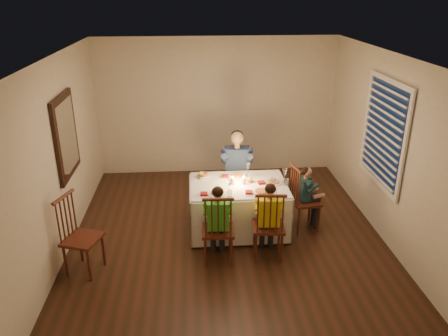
{
  "coord_description": "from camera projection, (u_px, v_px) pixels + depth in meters",
  "views": [
    {
      "loc": [
        -0.47,
        -5.57,
        3.4
      ],
      "look_at": [
        -0.04,
        0.15,
        1.02
      ],
      "focal_mm": 35.0,
      "sensor_mm": 36.0,
      "label": 1
    }
  ],
  "objects": [
    {
      "name": "ceiling",
      "position": [
        228.0,
        56.0,
        5.47
      ],
      "size": [
        5.0,
        5.0,
        0.0
      ],
      "primitive_type": "plane",
      "color": "white",
      "rests_on": "wall_back"
    },
    {
      "name": "chair_extra",
      "position": [
        87.0,
        270.0,
        5.67
      ],
      "size": [
        0.54,
        0.55,
        1.06
      ],
      "primitive_type": null,
      "rotation": [
        0.0,
        0.0,
        1.23
      ],
      "color": "#3D1D10",
      "rests_on": "ground"
    },
    {
      "name": "chair_end",
      "position": [
        303.0,
        227.0,
        6.68
      ],
      "size": [
        0.46,
        0.47,
        1.02
      ],
      "primitive_type": null,
      "rotation": [
        0.0,
        0.0,
        1.72
      ],
      "color": "#3D1D10",
      "rests_on": "ground"
    },
    {
      "name": "serving_bowl",
      "position": [
        203.0,
        176.0,
        6.57
      ],
      "size": [
        0.25,
        0.25,
        0.05
      ],
      "primitive_type": "imported",
      "rotation": [
        0.0,
        0.0,
        0.38
      ],
      "color": "white",
      "rests_on": "dining_table"
    },
    {
      "name": "setting_yellow",
      "position": [
        262.0,
        192.0,
        6.09
      ],
      "size": [
        0.26,
        0.26,
        0.02
      ],
      "primitive_type": "cylinder",
      "rotation": [
        0.0,
        0.0,
        0.0
      ],
      "color": "white",
      "rests_on": "dining_table"
    },
    {
      "name": "ground",
      "position": [
        227.0,
        235.0,
        6.47
      ],
      "size": [
        5.0,
        5.0,
        0.0
      ],
      "primitive_type": "plane",
      "color": "black",
      "rests_on": "ground"
    },
    {
      "name": "child_green",
      "position": [
        218.0,
        259.0,
        5.89
      ],
      "size": [
        0.38,
        0.35,
        1.1
      ],
      "primitive_type": null,
      "rotation": [
        0.0,
        0.0,
        3.11
      ],
      "color": "green",
      "rests_on": "ground"
    },
    {
      "name": "chair_near_right",
      "position": [
        267.0,
        255.0,
        5.98
      ],
      "size": [
        0.45,
        0.43,
        1.02
      ],
      "primitive_type": null,
      "rotation": [
        0.0,
        0.0,
        3.05
      ],
      "color": "#3D1D10",
      "rests_on": "ground"
    },
    {
      "name": "wall_right",
      "position": [
        387.0,
        149.0,
        6.13
      ],
      "size": [
        0.02,
        5.0,
        2.6
      ],
      "primitive_type": "cube",
      "color": "#BEB4A2",
      "rests_on": "ground"
    },
    {
      "name": "squash",
      "position": [
        201.0,
        174.0,
        6.57
      ],
      "size": [
        0.09,
        0.09,
        0.09
      ],
      "primitive_type": "sphere",
      "color": "yellow",
      "rests_on": "dining_table"
    },
    {
      "name": "setting_adult",
      "position": [
        237.0,
        176.0,
        6.6
      ],
      "size": [
        0.26,
        0.26,
        0.02
      ],
      "primitive_type": "cylinder",
      "rotation": [
        0.0,
        0.0,
        0.0
      ],
      "color": "white",
      "rests_on": "dining_table"
    },
    {
      "name": "orange_fruit",
      "position": [
        250.0,
        180.0,
        6.4
      ],
      "size": [
        0.08,
        0.08,
        0.08
      ],
      "primitive_type": "sphere",
      "color": "orange",
      "rests_on": "dining_table"
    },
    {
      "name": "chair_near_left",
      "position": [
        218.0,
        259.0,
        5.89
      ],
      "size": [
        0.43,
        0.41,
        1.02
      ],
      "primitive_type": null,
      "rotation": [
        0.0,
        0.0,
        3.11
      ],
      "color": "#3D1D10",
      "rests_on": "ground"
    },
    {
      "name": "candle_left",
      "position": [
        232.0,
        181.0,
        6.33
      ],
      "size": [
        0.06,
        0.06,
        0.1
      ],
      "primitive_type": "cylinder",
      "color": "beige",
      "rests_on": "dining_table"
    },
    {
      "name": "child_teal",
      "position": [
        303.0,
        227.0,
        6.68
      ],
      "size": [
        0.33,
        0.35,
        1.0
      ],
      "primitive_type": null,
      "rotation": [
        0.0,
        0.0,
        1.72
      ],
      "color": "#18383E",
      "rests_on": "ground"
    },
    {
      "name": "setting_teal",
      "position": [
        274.0,
        182.0,
        6.39
      ],
      "size": [
        0.26,
        0.26,
        0.02
      ],
      "primitive_type": "cylinder",
      "rotation": [
        0.0,
        0.0,
        0.0
      ],
      "color": "white",
      "rests_on": "dining_table"
    },
    {
      "name": "wall_left",
      "position": [
        60.0,
        158.0,
        5.81
      ],
      "size": [
        0.02,
        5.0,
        2.6
      ],
      "primitive_type": "cube",
      "color": "#BEB4A2",
      "rests_on": "ground"
    },
    {
      "name": "adult",
      "position": [
        236.0,
        206.0,
        7.34
      ],
      "size": [
        0.53,
        0.49,
        1.31
      ],
      "primitive_type": null,
      "rotation": [
        0.0,
        0.0,
        -0.09
      ],
      "color": "navy",
      "rests_on": "ground"
    },
    {
      "name": "window_blinds",
      "position": [
        383.0,
        133.0,
        6.14
      ],
      "size": [
        0.07,
        1.34,
        1.54
      ],
      "color": "#0D1935",
      "rests_on": "wall_right"
    },
    {
      "name": "chair_adult",
      "position": [
        236.0,
        206.0,
        7.34
      ],
      "size": [
        0.45,
        0.43,
        1.02
      ],
      "primitive_type": null,
      "rotation": [
        0.0,
        0.0,
        -0.09
      ],
      "color": "#3D1D10",
      "rests_on": "ground"
    },
    {
      "name": "wall_back",
      "position": [
        217.0,
        107.0,
        8.27
      ],
      "size": [
        4.5,
        0.02,
        2.6
      ],
      "primitive_type": "cube",
      "color": "#BEB4A2",
      "rests_on": "ground"
    },
    {
      "name": "setting_green",
      "position": [
        217.0,
        194.0,
        6.04
      ],
      "size": [
        0.26,
        0.26,
        0.02
      ],
      "primitive_type": "cylinder",
      "rotation": [
        0.0,
        0.0,
        0.0
      ],
      "color": "white",
      "rests_on": "dining_table"
    },
    {
      "name": "child_yellow",
      "position": [
        267.0,
        255.0,
        5.98
      ],
      "size": [
        0.4,
        0.37,
        1.09
      ],
      "primitive_type": null,
      "rotation": [
        0.0,
        0.0,
        3.05
      ],
      "color": "yellow",
      "rests_on": "ground"
    },
    {
      "name": "wall_mirror",
      "position": [
        66.0,
        136.0,
        6.02
      ],
      "size": [
        0.06,
        0.95,
        1.15
      ],
      "color": "black",
      "rests_on": "wall_left"
    },
    {
      "name": "candle_right",
      "position": [
        244.0,
        181.0,
        6.34
      ],
      "size": [
        0.06,
        0.06,
        0.1
      ],
      "primitive_type": "cylinder",
      "color": "beige",
      "rests_on": "dining_table"
    },
    {
      "name": "dining_table",
      "position": [
        238.0,
        197.0,
        6.44
      ],
      "size": [
        1.43,
        1.04,
        0.72
      ],
      "rotation": [
        0.0,
        0.0,
        0.0
      ],
      "color": "white",
      "rests_on": "ground"
    }
  ]
}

